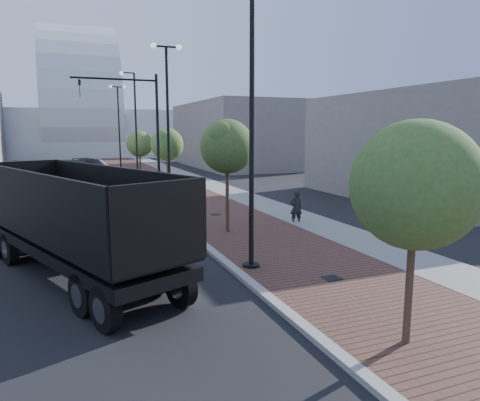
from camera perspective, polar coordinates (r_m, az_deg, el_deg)
name	(u,v)px	position (r m, az deg, el deg)	size (l,w,h in m)	color
sidewalk	(159,177)	(43.77, -10.61, 3.08)	(7.00, 140.00, 0.12)	#4C2D23
concrete_strip	(185,176)	(44.37, -7.19, 3.25)	(2.40, 140.00, 0.13)	slate
curb	(122,178)	(43.24, -15.17, 2.86)	(0.30, 140.00, 0.14)	gray
dump_truck	(35,217)	(17.49, -25.27, -1.97)	(7.28, 13.30, 3.43)	black
white_sedan	(85,200)	(24.91, -19.63, 0.03)	(1.78, 5.11, 1.68)	silver
dark_car_mid	(43,183)	(36.87, -24.38, 2.13)	(1.92, 4.16, 1.16)	black
dark_car_far	(90,165)	(52.19, -19.07, 4.43)	(2.03, 5.00, 1.45)	black
pedestrian	(296,208)	(21.47, 7.35, -0.94)	(0.60, 0.39, 1.65)	black
streetlight_1	(248,137)	(13.81, 1.11, 8.27)	(1.44, 0.56, 9.21)	black
streetlight_2	(168,126)	(25.33, -9.39, 9.62)	(1.72, 0.56, 9.28)	black
streetlight_3	(135,133)	(37.12, -13.59, 8.56)	(1.44, 0.56, 9.21)	black
streetlight_4	(119,128)	(49.04, -15.53, 9.11)	(1.72, 0.56, 9.28)	black
traffic_mast	(143,124)	(28.11, -12.56, 9.80)	(5.09, 0.20, 8.00)	black
tree_0	(417,185)	(9.45, 22.11, 1.84)	(2.63, 2.63, 4.78)	#382619
tree_1	(228,147)	(18.93, -1.59, 7.05)	(2.39, 2.34, 5.05)	#382619
tree_2	(168,145)	(30.47, -9.45, 7.22)	(2.30, 2.23, 4.73)	#382619
tree_3	(140,144)	(42.28, -12.96, 7.23)	(2.47, 2.43, 4.54)	#382619
convention_center	(80,123)	(87.79, -20.15, 9.53)	(50.00, 30.00, 50.00)	#B5BCC0
commercial_block_ne	(239,135)	(56.71, -0.15, 8.57)	(12.00, 22.00, 8.00)	slate
commercial_block_e	(430,146)	(32.26, 23.59, 6.51)	(10.00, 16.00, 7.00)	#605A56
utility_cover_1	(332,278)	(13.69, 11.90, -9.89)	(0.50, 0.50, 0.02)	black
utility_cover_2	(216,214)	(23.34, -3.18, -1.80)	(0.50, 0.50, 0.02)	black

